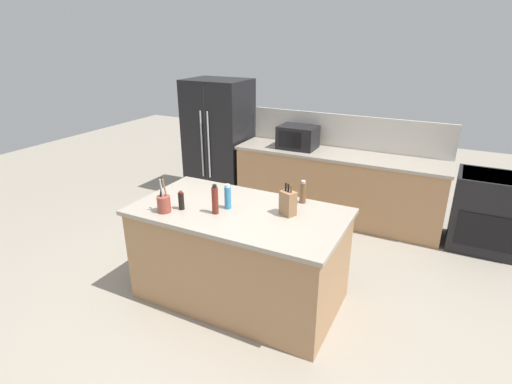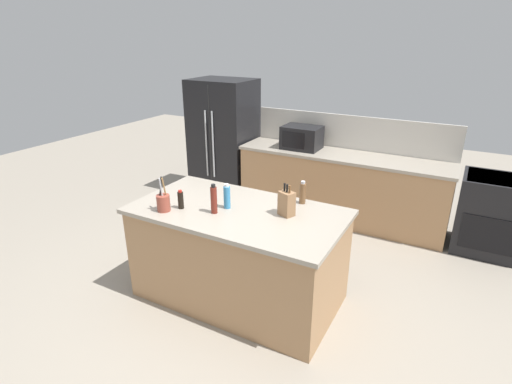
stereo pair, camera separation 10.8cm
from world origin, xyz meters
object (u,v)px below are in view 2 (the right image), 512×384
Objects in this scene: microwave at (302,137)px; soy_sauce_bottle at (181,200)px; knife_block at (287,203)px; dish_soap_bottle at (227,197)px; vinegar_bottle at (214,200)px; refrigerator at (224,139)px; utensil_crock at (163,202)px; range_oven at (493,215)px; pepper_grinder at (303,193)px.

microwave reaches higher than soy_sauce_bottle.
dish_soap_bottle is (-0.54, -0.12, -0.00)m from knife_block.
knife_block is 0.64m from vinegar_bottle.
knife_block is 1.24× the size of dish_soap_bottle.
refrigerator is at bearing 156.94° from knife_block.
refrigerator is 2.97m from knife_block.
utensil_crock is (-1.01, -0.45, -0.03)m from knife_block.
refrigerator reaches higher than soy_sauce_bottle.
soy_sauce_bottle reaches higher than range_oven.
microwave is 1.61× the size of utensil_crock.
soy_sauce_bottle is at bearing 48.92° from utensil_crock.
knife_block is 0.97m from soy_sauce_bottle.
utensil_crock is at bearing -68.06° from refrigerator.
knife_block is at bearing -93.78° from pepper_grinder.
range_oven is at bearing -0.79° from refrigerator.
vinegar_bottle is at bearing -132.38° from knife_block.
pepper_grinder is 0.94× the size of dish_soap_bottle.
utensil_crock is 0.47m from vinegar_bottle.
pepper_grinder is at bearing 37.61° from dish_soap_bottle.
refrigerator is 2.77m from pepper_grinder.
dish_soap_bottle is (0.47, 0.33, 0.03)m from utensil_crock.
range_oven is 2.51m from microwave.
utensil_crock is (1.04, -2.59, 0.12)m from refrigerator.
utensil_crock is 0.16m from soy_sauce_bottle.
utensil_crock reaches higher than range_oven.
refrigerator is 10.20× the size of soy_sauce_bottle.
dish_soap_bottle is (0.19, -2.21, -0.05)m from microwave.
vinegar_bottle is (-2.28, -2.36, 0.60)m from range_oven.
range_oven is 1.78× the size of microwave.
refrigerator is at bearing 177.77° from microwave.
range_oven is 3.34m from vinegar_bottle.
microwave reaches higher than dish_soap_bottle.
soy_sauce_bottle is at bearing -150.12° from dish_soap_bottle.
soy_sauce_bottle is (-0.32, -0.06, -0.05)m from vinegar_bottle.
knife_block is 1.31× the size of pepper_grinder.
range_oven is at bearing -0.00° from microwave.
range_oven is at bearing 45.92° from vinegar_bottle.
refrigerator is 2.72m from dish_soap_bottle.
knife_block reaches higher than dish_soap_bottle.
refrigerator is 7.70× the size of dish_soap_bottle.
microwave is 2.36m from vinegar_bottle.
microwave is (1.32, -0.05, 0.19)m from refrigerator.
soy_sauce_bottle is at bearing -94.16° from microwave.
refrigerator is at bearing 111.94° from utensil_crock.
utensil_crock is 1.37× the size of dish_soap_bottle.
microwave is 1.93m from pepper_grinder.
refrigerator is 2.79m from utensil_crock.
microwave is (-2.43, 0.00, 0.63)m from range_oven.
utensil_crock reaches higher than dish_soap_bottle.
refrigerator is 6.61× the size of vinegar_bottle.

